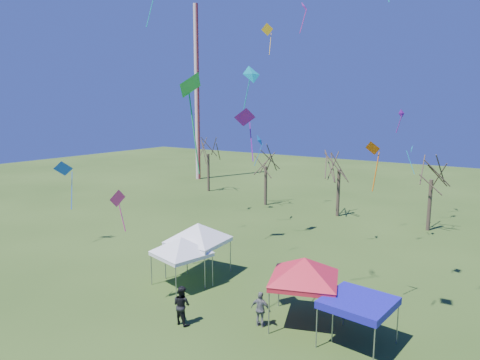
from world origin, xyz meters
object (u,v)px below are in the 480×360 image
(tree_3, at_px, (433,161))
(tent_white_west, at_px, (181,240))
(tree_1, at_px, (266,152))
(tent_white_mid, at_px, (198,227))
(tree_2, at_px, (340,153))
(tent_red, at_px, (305,262))
(radio_mast, at_px, (197,94))
(tent_blue, at_px, (358,303))
(tree_0, at_px, (208,140))
(person_dark, at_px, (182,305))
(person_grey, at_px, (261,309))

(tree_3, relative_size, tent_white_west, 2.05)
(tree_1, bearing_deg, tent_white_mid, -71.27)
(tree_2, bearing_deg, tent_red, -73.04)
(radio_mast, xyz_separation_m, tent_blue, (35.01, -31.37, -10.46))
(tree_0, bearing_deg, tree_3, -7.08)
(radio_mast, height_order, tree_2, radio_mast)
(tree_1, xyz_separation_m, tree_2, (8.40, -0.27, 0.50))
(tent_red, xyz_separation_m, tent_blue, (2.91, -0.53, -1.12))
(tree_1, distance_m, person_dark, 27.26)
(tent_white_west, bearing_deg, tree_0, 125.00)
(tent_red, bearing_deg, tent_blue, -10.39)
(radio_mast, distance_m, tent_white_west, 40.25)
(tree_1, xyz_separation_m, tent_red, (14.87, -21.49, -2.63))
(tree_0, xyz_separation_m, tent_red, (24.95, -24.22, -3.32))
(person_dark, relative_size, person_grey, 1.11)
(tent_white_mid, relative_size, tent_blue, 1.44)
(tree_2, height_order, tent_white_mid, tree_2)
(tent_white_west, xyz_separation_m, person_dark, (3.10, -3.50, -1.84))
(radio_mast, xyz_separation_m, tent_red, (32.10, -30.84, -9.34))
(tree_2, xyz_separation_m, tree_3, (8.40, -0.33, -0.21))
(tree_0, distance_m, tree_2, 18.72)
(tree_1, height_order, tent_blue, tree_1)
(person_dark, bearing_deg, tent_red, -142.35)
(tent_white_mid, xyz_separation_m, person_grey, (6.64, -3.33, -2.31))
(tent_red, bearing_deg, tree_1, 124.69)
(tree_0, xyz_separation_m, tree_1, (10.08, -2.73, -0.70))
(tree_0, height_order, person_grey, tree_0)
(tent_blue, bearing_deg, tent_red, 169.61)
(tree_0, relative_size, person_grey, 4.78)
(tree_0, height_order, tent_red, tree_0)
(tent_white_west, height_order, tent_blue, tent_white_west)
(tree_3, relative_size, tent_white_mid, 1.77)
(radio_mast, xyz_separation_m, tree_3, (34.03, -9.96, -6.42))
(tent_white_west, bearing_deg, radio_mast, 128.03)
(tent_white_mid, bearing_deg, person_grey, -26.63)
(radio_mast, distance_m, tent_red, 45.48)
(tree_2, relative_size, tent_white_west, 2.13)
(tree_0, relative_size, tent_white_west, 2.19)
(tent_white_mid, distance_m, person_dark, 6.60)
(tree_2, bearing_deg, person_grey, -77.81)
(tree_1, xyz_separation_m, tent_blue, (17.78, -22.02, -3.75))
(person_dark, bearing_deg, tree_2, -83.68)
(radio_mast, relative_size, tent_blue, 8.06)
(tent_white_mid, distance_m, tent_blue, 11.43)
(tree_0, xyz_separation_m, tent_white_mid, (16.74, -22.37, -3.29))
(tent_white_west, xyz_separation_m, tent_blue, (10.94, -0.60, -0.78))
(tent_white_mid, height_order, tent_red, tent_white_mid)
(tree_1, distance_m, tree_2, 8.42)
(tent_white_mid, relative_size, person_grey, 2.54)
(tree_2, height_order, tent_blue, tree_2)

